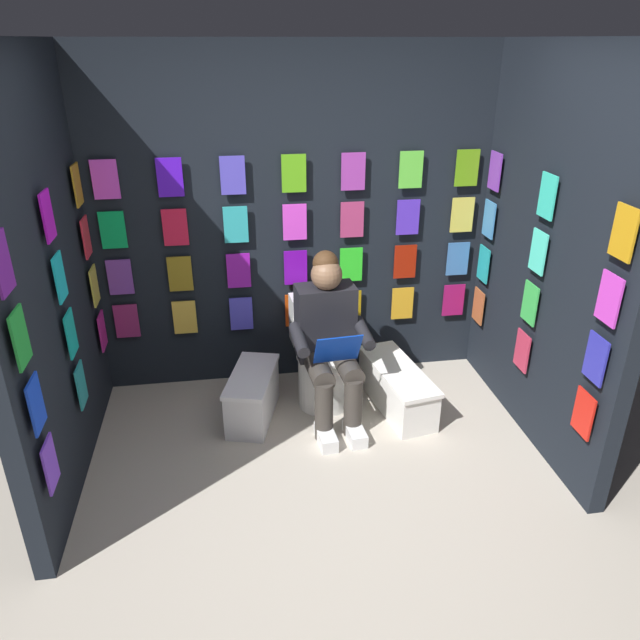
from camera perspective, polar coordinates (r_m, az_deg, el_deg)
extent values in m
plane|color=#B2A899|center=(3.41, 1.78, -20.56)|extent=(30.00, 30.00, 0.00)
cube|color=black|center=(4.42, -2.54, 9.22)|extent=(2.98, 0.10, 2.46)
cube|color=#8E2361|center=(4.61, -17.93, -0.10)|extent=(0.17, 0.01, 0.26)
cube|color=yellow|center=(4.56, -12.76, 0.25)|extent=(0.17, 0.01, 0.26)
cube|color=#4843D7|center=(4.55, -7.51, 0.60)|extent=(0.17, 0.01, 0.26)
cube|color=#C53D0A|center=(4.57, -2.26, 0.94)|extent=(0.17, 0.01, 0.26)
cube|color=#A5790B|center=(4.63, 2.88, 1.27)|extent=(0.17, 0.01, 0.26)
cube|color=orange|center=(4.73, 7.86, 1.58)|extent=(0.17, 0.01, 0.26)
cube|color=#951255|center=(4.86, 12.59, 1.86)|extent=(0.17, 0.01, 0.26)
cube|color=purple|center=(4.48, -18.51, 3.89)|extent=(0.17, 0.01, 0.26)
cube|color=olive|center=(4.43, -13.18, 4.30)|extent=(0.17, 0.01, 0.26)
cube|color=purple|center=(4.42, -7.76, 4.67)|extent=(0.17, 0.01, 0.26)
cube|color=#700CB2|center=(4.44, -2.34, 5.01)|extent=(0.17, 0.01, 0.26)
cube|color=#2AD924|center=(4.50, 2.98, 5.29)|extent=(0.17, 0.01, 0.26)
cube|color=#9B1907|center=(4.60, 8.11, 5.52)|extent=(0.17, 0.01, 0.26)
cube|color=#3C6EB1|center=(4.74, 12.98, 5.70)|extent=(0.17, 0.01, 0.26)
cube|color=#09AA52|center=(4.38, -19.13, 8.10)|extent=(0.17, 0.01, 0.26)
cube|color=red|center=(4.32, -13.63, 8.57)|extent=(0.17, 0.01, 0.26)
cube|color=#2BAFB6|center=(4.31, -8.02, 8.98)|extent=(0.17, 0.01, 0.26)
cube|color=#EB43E2|center=(4.33, -2.42, 9.29)|extent=(0.17, 0.01, 0.26)
cube|color=#B4366C|center=(4.40, 3.08, 9.52)|extent=(0.17, 0.01, 0.26)
cube|color=#522DD0|center=(4.50, 8.37, 9.66)|extent=(0.17, 0.01, 0.26)
cube|color=#DCC94A|center=(4.64, 13.40, 9.71)|extent=(0.17, 0.01, 0.26)
cube|color=#DF45E2|center=(4.30, -19.79, 12.48)|extent=(0.17, 0.01, 0.26)
cube|color=#4E12DD|center=(4.24, -14.11, 13.04)|extent=(0.17, 0.01, 0.26)
cube|color=#5046CF|center=(4.23, -8.31, 13.47)|extent=(0.17, 0.01, 0.26)
cube|color=#5BB519|center=(4.25, -2.51, 13.77)|extent=(0.17, 0.01, 0.26)
cube|color=purple|center=(4.32, 3.19, 13.94)|extent=(0.17, 0.01, 0.26)
cube|color=#62D43F|center=(4.42, 8.66, 13.97)|extent=(0.17, 0.01, 0.26)
cube|color=#609F15|center=(4.56, 13.84, 13.89)|extent=(0.17, 0.01, 0.26)
cube|color=black|center=(3.99, 21.09, 5.73)|extent=(0.10, 1.84, 2.46)
cube|color=#B55C2F|center=(4.80, 14.84, 1.29)|extent=(0.01, 0.17, 0.26)
cube|color=#C22F4C|center=(4.20, 18.69, -2.79)|extent=(0.01, 0.17, 0.26)
cube|color=red|center=(3.65, 23.80, -8.14)|extent=(0.01, 0.17, 0.26)
cube|color=teal|center=(4.67, 15.31, 5.16)|extent=(0.01, 0.17, 0.26)
cube|color=green|center=(4.06, 19.36, 1.52)|extent=(0.01, 0.17, 0.26)
cube|color=#2D2DAD|center=(3.49, 24.78, -3.37)|extent=(0.01, 0.17, 0.26)
cube|color=#3E84C7|center=(4.57, 15.80, 9.22)|extent=(0.01, 0.17, 0.26)
cube|color=#4DEECE|center=(3.94, 20.07, 6.12)|extent=(0.01, 0.17, 0.26)
cube|color=#D33BCC|center=(3.35, 25.83, 1.83)|extent=(0.01, 0.17, 0.26)
cube|color=purple|center=(4.49, 16.32, 13.45)|extent=(0.01, 0.17, 0.26)
cube|color=#33D2B5|center=(3.85, 20.84, 10.97)|extent=(0.01, 0.17, 0.26)
cube|color=orange|center=(3.24, 26.97, 7.43)|extent=(0.01, 0.17, 0.26)
cube|color=black|center=(3.62, -24.75, 3.19)|extent=(0.10, 1.84, 2.46)
cube|color=#793EE7|center=(3.27, -24.29, -12.40)|extent=(0.01, 0.17, 0.26)
cube|color=teal|center=(3.87, -21.79, -5.78)|extent=(0.01, 0.17, 0.26)
cube|color=#C2228A|center=(4.52, -20.02, -0.98)|extent=(0.01, 0.17, 0.26)
cube|color=blue|center=(3.09, -25.42, -7.27)|extent=(0.01, 0.17, 0.26)
cube|color=#14B9AF|center=(3.72, -22.63, -1.20)|extent=(0.01, 0.17, 0.26)
cube|color=gold|center=(4.38, -20.68, 3.07)|extent=(0.01, 0.17, 0.26)
cube|color=green|center=(2.93, -26.66, -1.53)|extent=(0.01, 0.17, 0.26)
cube|color=#18C9D8|center=(3.59, -23.54, 3.75)|extent=(0.01, 0.17, 0.26)
cube|color=#EA2A3E|center=(4.27, -21.38, 7.35)|extent=(0.01, 0.17, 0.26)
cube|color=#651C8D|center=(2.81, -28.01, 4.78)|extent=(0.01, 0.17, 0.26)
cube|color=#B713CC|center=(3.49, -24.51, 9.01)|extent=(0.01, 0.17, 0.26)
cube|color=#B6831E|center=(4.19, -22.13, 11.83)|extent=(0.01, 0.17, 0.26)
cylinder|color=white|center=(4.37, 0.42, -5.71)|extent=(0.38, 0.38, 0.40)
cylinder|color=white|center=(4.27, 0.43, -3.26)|extent=(0.41, 0.41, 0.02)
cube|color=white|center=(4.42, -0.36, 0.22)|extent=(0.39, 0.21, 0.36)
cylinder|color=white|center=(4.34, -0.09, -0.26)|extent=(0.39, 0.10, 0.39)
cube|color=black|center=(4.12, 0.51, -0.13)|extent=(0.42, 0.25, 0.52)
sphere|color=brown|center=(3.95, 0.63, 4.34)|extent=(0.21, 0.21, 0.21)
sphere|color=#472D19|center=(3.95, 0.53, 5.42)|extent=(0.17, 0.17, 0.17)
cylinder|color=#38332D|center=(4.08, 2.53, -4.27)|extent=(0.18, 0.41, 0.15)
cylinder|color=#38332D|center=(4.04, -0.21, -4.60)|extent=(0.18, 0.41, 0.15)
cylinder|color=#38332D|center=(4.05, 3.16, -8.29)|extent=(0.12, 0.12, 0.42)
cylinder|color=#38332D|center=(4.01, 0.38, -8.66)|extent=(0.12, 0.12, 0.42)
cube|color=white|center=(4.10, 3.34, -10.69)|extent=(0.13, 0.27, 0.09)
cube|color=white|center=(4.06, 0.58, -11.08)|extent=(0.13, 0.27, 0.09)
cylinder|color=black|center=(4.02, 4.16, -1.22)|extent=(0.11, 0.31, 0.13)
cylinder|color=black|center=(3.93, -1.99, -1.88)|extent=(0.11, 0.31, 0.13)
cube|color=#0933B1|center=(3.84, 1.71, -2.80)|extent=(0.31, 0.15, 0.23)
cube|color=white|center=(4.40, 7.32, -6.56)|extent=(0.40, 0.83, 0.29)
cube|color=white|center=(4.32, 7.43, -4.77)|extent=(0.42, 0.86, 0.03)
cube|color=silver|center=(4.27, -6.42, -7.36)|extent=(0.42, 0.65, 0.32)
cube|color=white|center=(4.17, -6.54, -5.32)|extent=(0.44, 0.68, 0.03)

